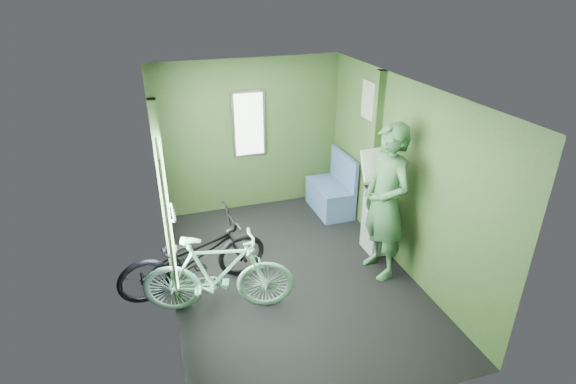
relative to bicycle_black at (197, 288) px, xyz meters
name	(u,v)px	position (x,y,z in m)	size (l,w,h in m)	color
room	(286,167)	(1.08, -0.07, 1.44)	(4.00, 4.02, 2.31)	black
bicycle_black	(197,288)	(0.00, 0.00, 0.00)	(0.60, 1.73, 0.91)	black
bicycle_mint	(221,310)	(0.20, -0.47, 0.00)	(0.46, 1.62, 0.97)	#7BBE9E
passenger	(386,203)	(2.21, -0.34, 0.95)	(0.53, 0.76, 1.90)	#315A37
waste_box	(377,221)	(2.38, 0.11, 0.44)	(0.26, 0.36, 0.89)	gray
bench_seat	(331,194)	(2.26, 1.34, 0.27)	(0.49, 0.87, 0.92)	navy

